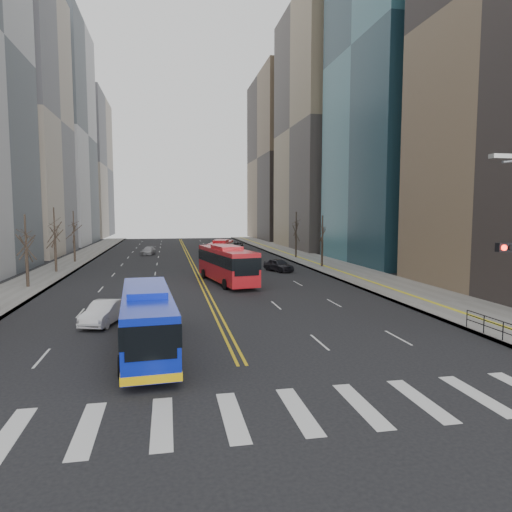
{
  "coord_description": "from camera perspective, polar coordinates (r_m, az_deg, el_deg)",
  "views": [
    {
      "loc": [
        -3.26,
        -14.93,
        6.98
      ],
      "look_at": [
        2.06,
        12.36,
        4.32
      ],
      "focal_mm": 32.0,
      "sensor_mm": 36.0,
      "label": 1
    }
  ],
  "objects": [
    {
      "name": "ground",
      "position": [
        16.79,
        1.24,
        -19.08
      ],
      "size": [
        220.0,
        220.0,
        0.0
      ],
      "primitive_type": "plane",
      "color": "black"
    },
    {
      "name": "sidewalk_right",
      "position": [
        63.79,
        8.03,
        -0.8
      ],
      "size": [
        7.0,
        130.0,
        0.15
      ],
      "primitive_type": "cube",
      "color": "gray",
      "rests_on": "ground"
    },
    {
      "name": "sidewalk_left",
      "position": [
        61.76,
        -23.34,
        -1.4
      ],
      "size": [
        5.0,
        130.0,
        0.15
      ],
      "primitive_type": "cube",
      "color": "gray",
      "rests_on": "ground"
    },
    {
      "name": "crosswalk",
      "position": [
        16.79,
        1.24,
        -19.06
      ],
      "size": [
        26.7,
        4.0,
        0.01
      ],
      "color": "silver",
      "rests_on": "ground"
    },
    {
      "name": "centerline",
      "position": [
        70.35,
        -8.32,
        -0.28
      ],
      "size": [
        0.55,
        100.0,
        0.01
      ],
      "color": "gold",
      "rests_on": "ground"
    },
    {
      "name": "office_towers",
      "position": [
        85.2,
        -8.91,
        16.88
      ],
      "size": [
        83.0,
        134.0,
        58.0
      ],
      "color": "#99989B",
      "rests_on": "ground"
    },
    {
      "name": "pedestrian_railing",
      "position": [
        28.0,
        28.5,
        -7.9
      ],
      "size": [
        0.06,
        6.06,
        1.02
      ],
      "color": "black",
      "rests_on": "sidewalk_right"
    },
    {
      "name": "street_trees",
      "position": [
        49.68,
        -15.56,
        2.84
      ],
      "size": [
        35.2,
        47.2,
        7.6
      ],
      "color": "black",
      "rests_on": "ground"
    },
    {
      "name": "blue_bus",
      "position": [
        23.68,
        -13.45,
        -7.51
      ],
      "size": [
        3.17,
        11.33,
        3.28
      ],
      "color": "#0C20B5",
      "rests_on": "ground"
    },
    {
      "name": "red_bus_near",
      "position": [
        45.17,
        -3.7,
        -0.78
      ],
      "size": [
        4.75,
        12.08,
        3.72
      ],
      "color": "#B21319",
      "rests_on": "ground"
    },
    {
      "name": "red_bus_far",
      "position": [
        64.34,
        -4.4,
        0.8
      ],
      "size": [
        4.85,
        10.05,
        3.15
      ],
      "color": "#B21319",
      "rests_on": "ground"
    },
    {
      "name": "car_white",
      "position": [
        30.33,
        -18.4,
        -6.71
      ],
      "size": [
        2.73,
        4.64,
        1.45
      ],
      "primitive_type": "imported",
      "rotation": [
        0.0,
        0.0,
        -0.29
      ],
      "color": "white",
      "rests_on": "ground"
    },
    {
      "name": "car_dark_mid",
      "position": [
        54.17,
        2.83,
        -1.13
      ],
      "size": [
        3.29,
        4.77,
        1.51
      ],
      "primitive_type": "imported",
      "rotation": [
        0.0,
        0.0,
        0.38
      ],
      "color": "black",
      "rests_on": "ground"
    },
    {
      "name": "car_silver",
      "position": [
        77.47,
        -13.3,
        0.64
      ],
      "size": [
        2.72,
        4.74,
        1.29
      ],
      "primitive_type": "imported",
      "rotation": [
        0.0,
        0.0,
        -0.22
      ],
      "color": "#96969B",
      "rests_on": "ground"
    },
    {
      "name": "car_dark_far",
      "position": [
        88.02,
        -2.31,
        1.34
      ],
      "size": [
        2.83,
        4.92,
        1.29
      ],
      "primitive_type": "imported",
      "rotation": [
        0.0,
        0.0,
        -0.15
      ],
      "color": "black",
      "rests_on": "ground"
    }
  ]
}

